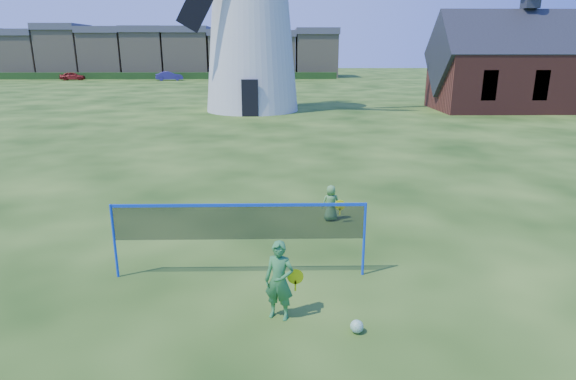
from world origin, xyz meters
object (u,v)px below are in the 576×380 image
(chapel, at_px, (522,68))
(player_girl, at_px, (279,281))
(car_left, at_px, (73,76))
(player_boy, at_px, (331,203))
(windmill, at_px, (251,9))
(car_right, at_px, (169,76))
(play_ball, at_px, (357,326))
(badminton_net, at_px, (239,223))

(chapel, height_order, player_girl, chapel)
(chapel, relative_size, car_left, 3.68)
(chapel, relative_size, player_boy, 13.28)
(windmill, relative_size, car_right, 5.35)
(windmill, bearing_deg, player_girl, -86.21)
(windmill, distance_m, car_left, 46.89)
(windmill, height_order, play_ball, windmill)
(badminton_net, xyz_separation_m, player_girl, (0.79, -1.60, -0.44))
(windmill, relative_size, play_ball, 94.43)
(chapel, xyz_separation_m, car_left, (-48.50, 36.73, -2.48))
(windmill, relative_size, car_left, 5.91)
(chapel, xyz_separation_m, player_girl, (-18.14, -28.95, -2.38))
(car_left, relative_size, car_right, 0.90)
(chapel, relative_size, player_girl, 9.23)
(car_right, bearing_deg, play_ball, 179.55)
(chapel, xyz_separation_m, play_ball, (-16.88, -29.44, -2.97))
(player_boy, distance_m, car_right, 62.40)
(car_left, distance_m, car_right, 14.43)
(player_girl, distance_m, car_left, 72.36)
(windmill, distance_m, car_right, 39.03)
(badminton_net, xyz_separation_m, player_boy, (2.19, 3.26, -0.65))
(player_girl, distance_m, play_ball, 1.48)
(badminton_net, xyz_separation_m, play_ball, (2.05, -2.09, -1.03))
(chapel, distance_m, car_right, 49.54)
(chapel, distance_m, play_ball, 34.06)
(badminton_net, xyz_separation_m, car_left, (-29.57, 64.08, -0.54))
(play_ball, bearing_deg, car_left, 115.54)
(windmill, relative_size, player_boy, 21.33)
(chapel, height_order, player_boy, chapel)
(player_girl, bearing_deg, car_left, 134.83)
(player_girl, relative_size, player_boy, 1.44)
(car_right, bearing_deg, windmill, -173.83)
(player_boy, height_order, car_left, car_left)
(windmill, bearing_deg, badminton_net, -87.63)
(windmill, relative_size, player_girl, 14.83)
(windmill, xyz_separation_m, chapel, (20.06, -0.02, -4.07))
(windmill, height_order, player_boy, windmill)
(chapel, bearing_deg, player_girl, -122.08)
(player_girl, height_order, car_left, player_girl)
(chapel, relative_size, car_right, 3.33)
(badminton_net, relative_size, play_ball, 22.95)
(player_girl, distance_m, player_boy, 5.06)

